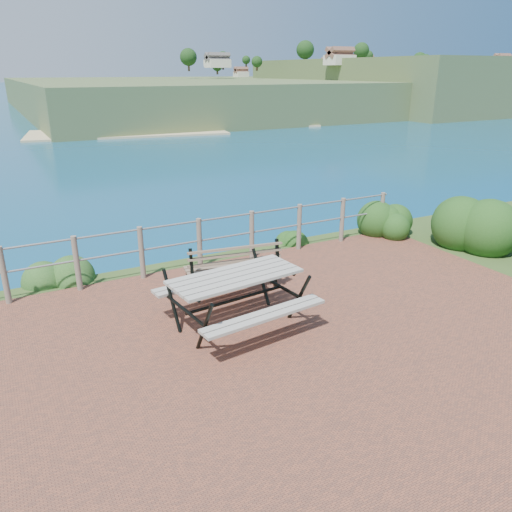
# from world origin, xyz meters

# --- Properties ---
(ground) EXTENTS (10.00, 7.00, 0.12)m
(ground) POSITION_xyz_m (0.00, 0.00, 0.00)
(ground) COLOR brown
(ground) RESTS_ON ground
(safety_railing) EXTENTS (9.40, 0.10, 1.00)m
(safety_railing) POSITION_xyz_m (0.00, 3.35, 0.57)
(safety_railing) COLOR #6B5B4C
(safety_railing) RESTS_ON ground
(distant_bay) EXTENTS (290.00, 232.36, 24.00)m
(distant_bay) POSITION_xyz_m (173.07, 202.61, -1.52)
(distant_bay) COLOR #415E2F
(distant_bay) RESTS_ON ground
(picnic_table) EXTENTS (2.03, 1.69, 0.83)m
(picnic_table) POSITION_xyz_m (-0.42, 0.87, 0.53)
(picnic_table) COLOR #A49D93
(picnic_table) RESTS_ON ground
(park_bench) EXTENTS (1.69, 0.66, 0.93)m
(park_bench) POSITION_xyz_m (0.10, 2.09, 0.61)
(park_bench) COLOR brown
(park_bench) RESTS_ON ground
(shrub_right_front) EXTENTS (1.45, 1.45, 2.06)m
(shrub_right_front) POSITION_xyz_m (5.68, 1.72, 0.00)
(shrub_right_front) COLOR #1B4415
(shrub_right_front) RESTS_ON ground
(shrub_right_edge) EXTENTS (1.03, 1.03, 1.47)m
(shrub_right_edge) POSITION_xyz_m (4.68, 3.12, 0.00)
(shrub_right_edge) COLOR #1B4415
(shrub_right_edge) RESTS_ON ground
(shrub_lip_west) EXTENTS (0.87, 0.87, 0.65)m
(shrub_lip_west) POSITION_xyz_m (-2.58, 4.04, 0.00)
(shrub_lip_west) COLOR #224B1C
(shrub_lip_west) RESTS_ON ground
(shrub_lip_east) EXTENTS (0.77, 0.77, 0.52)m
(shrub_lip_east) POSITION_xyz_m (2.39, 3.96, 0.00)
(shrub_lip_east) COLOR #1B4415
(shrub_lip_east) RESTS_ON ground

